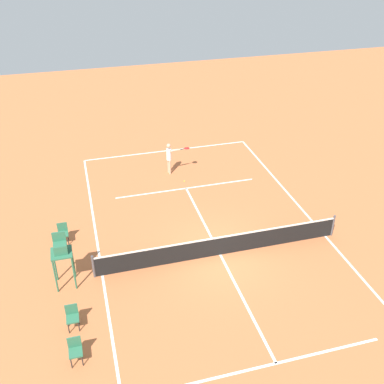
% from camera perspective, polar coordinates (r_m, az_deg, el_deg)
% --- Properties ---
extents(ground_plane, '(60.00, 60.00, 0.00)m').
position_cam_1_polar(ground_plane, '(19.95, 3.55, -7.81)').
color(ground_plane, '#C66B3D').
extents(court_lines, '(10.22, 21.26, 0.01)m').
position_cam_1_polar(court_lines, '(19.95, 3.55, -7.80)').
color(court_lines, white).
rests_on(court_lines, ground).
extents(tennis_net, '(10.82, 0.10, 1.07)m').
position_cam_1_polar(tennis_net, '(19.64, 3.59, -6.68)').
color(tennis_net, '#4C4C51').
rests_on(tennis_net, ground).
extents(player_serving, '(1.35, 0.46, 1.83)m').
position_cam_1_polar(player_serving, '(25.55, -2.79, 4.57)').
color(player_serving, '#D8A884').
rests_on(player_serving, ground).
extents(tennis_ball, '(0.07, 0.07, 0.07)m').
position_cam_1_polar(tennis_ball, '(25.14, -0.96, 1.37)').
color(tennis_ball, '#CCE033').
rests_on(tennis_ball, ground).
extents(umpire_chair, '(0.80, 0.80, 2.41)m').
position_cam_1_polar(umpire_chair, '(18.18, -16.03, -7.21)').
color(umpire_chair, '#2D6B4C').
rests_on(umpire_chair, ground).
extents(courtside_chair_near, '(0.44, 0.46, 0.95)m').
position_cam_1_polar(courtside_chair_near, '(16.06, -14.38, -18.52)').
color(courtside_chair_near, '#262626').
rests_on(courtside_chair_near, ground).
extents(courtside_chair_mid, '(0.44, 0.46, 0.95)m').
position_cam_1_polar(courtside_chair_mid, '(21.09, -15.83, -4.87)').
color(courtside_chair_mid, '#262626').
rests_on(courtside_chair_mid, ground).
extents(courtside_chair_far, '(0.44, 0.46, 0.95)m').
position_cam_1_polar(courtside_chair_far, '(17.09, -14.73, -14.76)').
color(courtside_chair_far, '#262626').
rests_on(courtside_chair_far, ground).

